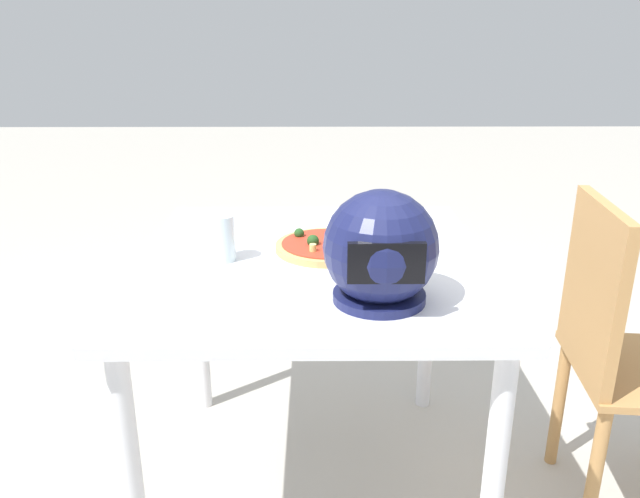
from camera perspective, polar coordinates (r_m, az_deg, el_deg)
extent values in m
plane|color=#B2ADA3|center=(2.03, -0.56, -20.59)|extent=(14.00, 14.00, 0.00)
cube|color=white|center=(1.66, -0.64, -1.31)|extent=(0.92, 0.97, 0.03)
cylinder|color=white|center=(2.23, 9.79, -6.13)|extent=(0.05, 0.05, 0.70)
cylinder|color=white|center=(2.23, -10.92, -6.18)|extent=(0.05, 0.05, 0.70)
cylinder|color=white|center=(1.53, 15.47, -20.11)|extent=(0.05, 0.05, 0.70)
cylinder|color=white|center=(1.53, -16.71, -20.14)|extent=(0.05, 0.05, 0.70)
cylinder|color=white|center=(1.68, 0.63, -0.28)|extent=(0.32, 0.32, 0.01)
cylinder|color=tan|center=(1.67, 0.64, 0.20)|extent=(0.28, 0.28, 0.02)
cylinder|color=red|center=(1.67, 0.64, 0.54)|extent=(0.24, 0.24, 0.00)
sphere|color=#234C1E|center=(1.65, 1.49, 0.76)|extent=(0.03, 0.03, 0.03)
sphere|color=#234C1E|center=(1.65, -0.61, 0.76)|extent=(0.03, 0.03, 0.03)
sphere|color=#234C1E|center=(1.72, -1.91, 1.45)|extent=(0.03, 0.03, 0.03)
cylinder|color=#E0D172|center=(1.63, 1.77, 0.44)|extent=(0.03, 0.03, 0.02)
cylinder|color=#E0D172|center=(1.60, -0.55, 0.12)|extent=(0.02, 0.02, 0.02)
cylinder|color=#E0D172|center=(1.67, 2.05, 0.99)|extent=(0.02, 0.02, 0.02)
sphere|color=#191E4C|center=(1.36, 5.55, 0.17)|extent=(0.25, 0.25, 0.25)
cylinder|color=#191E4C|center=(1.41, 5.39, -4.30)|extent=(0.21, 0.21, 0.02)
cube|color=black|center=(1.26, 6.05, -1.27)|extent=(0.16, 0.02, 0.09)
cylinder|color=silver|center=(1.64, -8.94, 1.00)|extent=(0.07, 0.07, 0.12)
cube|color=#B7844C|center=(1.77, 23.63, -3.26)|extent=(0.07, 0.38, 0.45)
cylinder|color=#B7844C|center=(2.12, 20.90, -12.98)|extent=(0.04, 0.04, 0.43)
cylinder|color=#B7844C|center=(1.85, 23.68, -18.58)|extent=(0.04, 0.04, 0.43)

